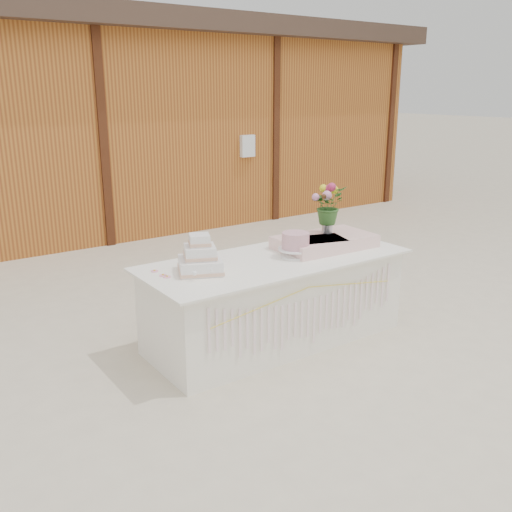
{
  "coord_description": "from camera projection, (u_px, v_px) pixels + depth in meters",
  "views": [
    {
      "loc": [
        -2.88,
        -3.8,
        2.19
      ],
      "look_at": [
        0.0,
        0.3,
        0.72
      ],
      "focal_mm": 40.0,
      "sensor_mm": 36.0,
      "label": 1
    }
  ],
  "objects": [
    {
      "name": "cake_table",
      "position": [
        276.0,
        300.0,
        5.08
      ],
      "size": [
        2.4,
        1.0,
        0.77
      ],
      "color": "white",
      "rests_on": "ground"
    },
    {
      "name": "barn",
      "position": [
        58.0,
        121.0,
        9.42
      ],
      "size": [
        12.6,
        4.6,
        3.3
      ],
      "color": "#AA6623",
      "rests_on": "ground"
    },
    {
      "name": "satin_runner",
      "position": [
        325.0,
        242.0,
        5.3
      ],
      "size": [
        0.93,
        0.56,
        0.11
      ],
      "primitive_type": "cube",
      "rotation": [
        0.0,
        0.0,
        -0.04
      ],
      "color": "#FCD3CB",
      "rests_on": "cake_table"
    },
    {
      "name": "bouquet",
      "position": [
        328.0,
        200.0,
        5.3
      ],
      "size": [
        0.38,
        0.35,
        0.35
      ],
      "primitive_type": "imported",
      "rotation": [
        0.0,
        0.0,
        0.3
      ],
      "color": "#346327",
      "rests_on": "flower_vase"
    },
    {
      "name": "pink_cake_stand",
      "position": [
        295.0,
        243.0,
        4.99
      ],
      "size": [
        0.31,
        0.31,
        0.22
      ],
      "color": "white",
      "rests_on": "cake_table"
    },
    {
      "name": "ground",
      "position": [
        275.0,
        339.0,
        5.19
      ],
      "size": [
        80.0,
        80.0,
        0.0
      ],
      "primitive_type": "plane",
      "color": "beige",
      "rests_on": "ground"
    },
    {
      "name": "loose_flowers",
      "position": [
        168.0,
        274.0,
        4.53
      ],
      "size": [
        0.22,
        0.32,
        0.02
      ],
      "primitive_type": null,
      "rotation": [
        0.0,
        0.0,
        -0.36
      ],
      "color": "pink",
      "rests_on": "cake_table"
    },
    {
      "name": "flower_vase",
      "position": [
        327.0,
        226.0,
        5.37
      ],
      "size": [
        0.1,
        0.1,
        0.14
      ],
      "primitive_type": "cylinder",
      "color": "#B0B0B5",
      "rests_on": "satin_runner"
    },
    {
      "name": "wedding_cake",
      "position": [
        200.0,
        259.0,
        4.57
      ],
      "size": [
        0.46,
        0.46,
        0.31
      ],
      "rotation": [
        0.0,
        0.0,
        -0.42
      ],
      "color": "white",
      "rests_on": "cake_table"
    }
  ]
}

